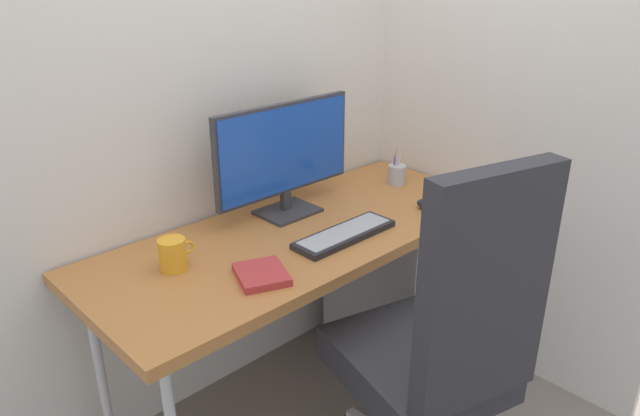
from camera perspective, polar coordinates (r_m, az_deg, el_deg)
name	(u,v)px	position (r m, az deg, el deg)	size (l,w,h in m)	color
ground_plane	(306,397)	(2.52, -1.38, -17.89)	(8.00, 8.00, 0.00)	slate
wall_back	(235,36)	(2.20, -8.27, 16.23)	(2.61, 0.04, 2.80)	silver
wall_side_right	(484,29)	(2.47, 15.64, 16.38)	(0.04, 1.66, 2.80)	silver
desk	(304,241)	(2.13, -1.56, -3.24)	(1.60, 0.65, 0.76)	#B27038
office_chair	(439,344)	(1.85, 11.48, -12.81)	(0.58, 0.65, 1.19)	black
filing_cabinet	(394,283)	(2.63, 7.24, -7.26)	(0.39, 0.51, 0.67)	#9EA0A5
monitor	(285,154)	(2.17, -3.45, 5.28)	(0.61, 0.18, 0.42)	#333338
keyboard	(345,234)	(2.05, 2.41, -2.56)	(0.40, 0.13, 0.02)	black
mouse	(429,205)	(2.30, 10.59, 0.33)	(0.06, 0.10, 0.04)	black
pen_holder	(397,174)	(2.55, 7.49, 3.28)	(0.08, 0.08, 0.16)	#B2B5BA
notebook	(261,274)	(1.80, -5.71, -6.44)	(0.15, 0.17, 0.02)	#B23333
coffee_mug	(173,254)	(1.88, -14.10, -4.39)	(0.12, 0.09, 0.10)	orange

